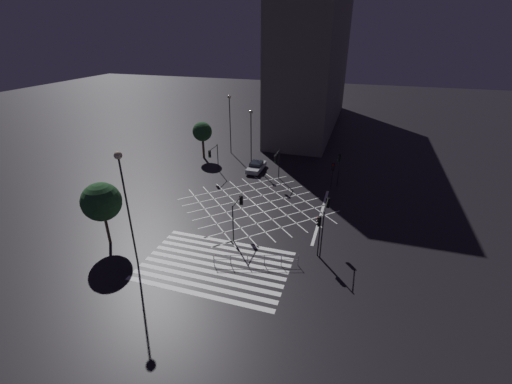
{
  "coord_description": "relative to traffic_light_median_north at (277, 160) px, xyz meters",
  "views": [
    {
      "loc": [
        10.36,
        -32.96,
        18.24
      ],
      "look_at": [
        0.0,
        0.0,
        1.64
      ],
      "focal_mm": 24.0,
      "sensor_mm": 36.0,
      "label": 1
    }
  ],
  "objects": [
    {
      "name": "street_tree_near",
      "position": [
        -11.37,
        -18.48,
        1.35
      ],
      "size": [
        3.49,
        3.49,
        6.1
      ],
      "color": "brown",
      "rests_on": "ground_plane"
    },
    {
      "name": "traffic_light_ne_cross",
      "position": [
        7.04,
        0.35,
        -0.66
      ],
      "size": [
        0.36,
        0.39,
        3.26
      ],
      "rotation": [
        0.0,
        0.0,
        -1.57
      ],
      "color": "black",
      "rests_on": "ground_plane"
    },
    {
      "name": "traffic_light_median_north",
      "position": [
        0.0,
        0.0,
        0.0
      ],
      "size": [
        0.36,
        2.41,
        4.08
      ],
      "rotation": [
        0.0,
        0.0,
        -1.57
      ],
      "color": "black",
      "rests_on": "ground_plane"
    },
    {
      "name": "office_building",
      "position": [
        -0.59,
        30.37,
        9.72
      ],
      "size": [
        10.06,
        38.61,
        25.41
      ],
      "rotation": [
        0.0,
        0.0,
        -1.57
      ],
      "color": "slate",
      "rests_on": "ground_plane"
    },
    {
      "name": "street_lamp_east",
      "position": [
        -5.22,
        5.28,
        2.7
      ],
      "size": [
        0.52,
        0.52,
        7.92
      ],
      "color": "black",
      "rests_on": "ground_plane"
    },
    {
      "name": "ground_plane",
      "position": [
        -0.58,
        -7.09,
        -2.99
      ],
      "size": [
        200.0,
        200.0,
        0.0
      ],
      "primitive_type": "plane",
      "color": "black"
    },
    {
      "name": "traffic_light_nw_cross",
      "position": [
        -8.83,
        -0.13,
        -0.11
      ],
      "size": [
        0.36,
        2.85,
        3.89
      ],
      "rotation": [
        0.0,
        0.0,
        -1.57
      ],
      "color": "black",
      "rests_on": "ground_plane"
    },
    {
      "name": "road_markings",
      "position": [
        -0.27,
        -14.31,
        -2.99
      ],
      "size": [
        18.61,
        24.7,
        0.01
      ],
      "color": "silver",
      "rests_on": "ground_plane"
    },
    {
      "name": "waiting_car",
      "position": [
        -3.68,
        2.88,
        -2.39
      ],
      "size": [
        1.79,
        4.45,
        1.26
      ],
      "rotation": [
        0.0,
        0.0,
        -1.57
      ],
      "color": "#B7BABC",
      "rests_on": "ground_plane"
    },
    {
      "name": "street_lamp_west",
      "position": [
        -7.1,
        -20.32,
        4.52
      ],
      "size": [
        0.61,
        0.61,
        10.07
      ],
      "color": "black",
      "rests_on": "ground_plane"
    },
    {
      "name": "traffic_light_se_cross",
      "position": [
        7.75,
        -13.26,
        0.4
      ],
      "size": [
        0.36,
        3.18,
        4.58
      ],
      "rotation": [
        0.0,
        0.0,
        1.57
      ],
      "color": "black",
      "rests_on": "ground_plane"
    },
    {
      "name": "street_tree_far",
      "position": [
        -13.01,
        5.47,
        1.16
      ],
      "size": [
        2.91,
        2.91,
        5.65
      ],
      "color": "brown",
      "rests_on": "ground_plane"
    },
    {
      "name": "street_lamp_far",
      "position": [
        -9.88,
        9.0,
        3.76
      ],
      "size": [
        0.58,
        0.58,
        9.16
      ],
      "color": "black",
      "rests_on": "ground_plane"
    },
    {
      "name": "pedestrian_railing",
      "position": [
        2.71,
        -17.57,
        -2.32
      ],
      "size": [
        6.85,
        2.19,
        1.05
      ],
      "rotation": [
        0.0,
        0.0,
        0.3
      ],
      "color": "#B7B7BC",
      "rests_on": "ground_plane"
    },
    {
      "name": "traffic_light_ne_main",
      "position": [
        7.68,
        0.94,
        0.08
      ],
      "size": [
        0.39,
        0.36,
        4.31
      ],
      "rotation": [
        0.0,
        0.0,
        3.14
      ],
      "color": "black",
      "rests_on": "ground_plane"
    },
    {
      "name": "traffic_light_median_south",
      "position": [
        -0.41,
        -13.36,
        -0.18
      ],
      "size": [
        0.36,
        2.65,
        3.81
      ],
      "rotation": [
        0.0,
        0.0,
        1.57
      ],
      "color": "black",
      "rests_on": "ground_plane"
    },
    {
      "name": "traffic_light_se_main",
      "position": [
        7.41,
        -14.63,
        -0.14
      ],
      "size": [
        0.39,
        0.36,
        3.99
      ],
      "rotation": [
        0.0,
        0.0,
        3.14
      ],
      "color": "black",
      "rests_on": "ground_plane"
    }
  ]
}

